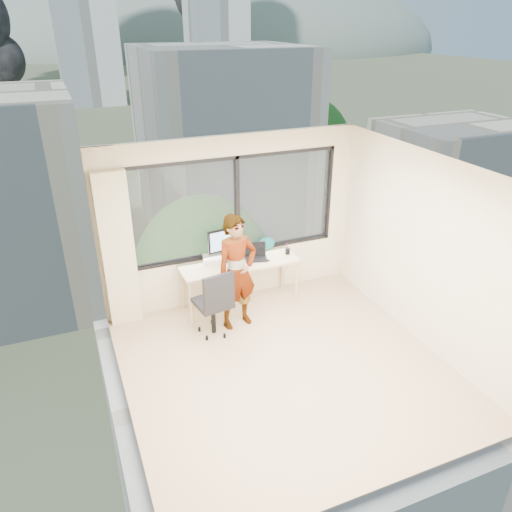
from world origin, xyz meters
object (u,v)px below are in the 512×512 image
game_console (214,259)px  handbag (266,244)px  person (237,272)px  monitor (224,244)px  laptop (256,253)px  chair (213,301)px  desk (240,284)px

game_console → handbag: handbag is taller
person → game_console: (-0.14, 0.66, -0.07)m
monitor → laptop: monitor is taller
laptop → chair: bearing=-133.8°
desk → laptop: size_ratio=5.12×
handbag → monitor: bearing=-156.3°
person → laptop: (0.48, 0.47, 0.00)m
desk → chair: (-0.61, -0.56, 0.15)m
desk → handbag: (0.55, 0.24, 0.49)m
monitor → person: bearing=-100.1°
monitor → game_console: size_ratio=1.68×
desk → laptop: 0.55m
desk → game_console: game_console is taller
game_console → person: bearing=-67.6°
desk → chair: chair is taller
desk → person: 0.71m
handbag → person: bearing=-120.2°
person → handbag: 1.05m
person → desk: bearing=54.9°
monitor → handbag: 0.75m
laptop → handbag: bearing=55.9°
chair → game_console: bearing=62.4°
laptop → handbag: (0.28, 0.25, 0.00)m
person → game_console: 0.68m
handbag → laptop: bearing=-121.8°
desk → monitor: monitor is taller
person → game_console: size_ratio=5.47×
game_console → handbag: size_ratio=1.09×
person → handbag: (0.76, 0.72, 0.01)m
game_console → laptop: (0.62, -0.19, 0.07)m
desk → person: (-0.21, -0.48, 0.48)m
desk → person: size_ratio=1.05×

